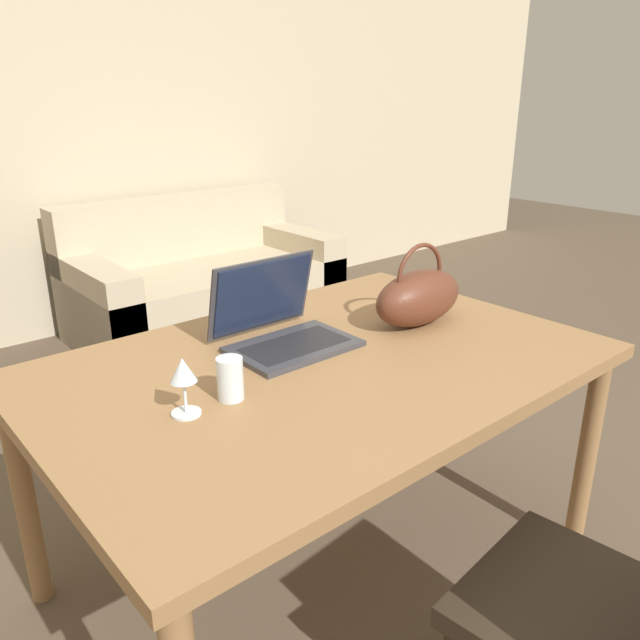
{
  "coord_description": "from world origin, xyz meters",
  "views": [
    {
      "loc": [
        -1.06,
        -0.66,
        1.45
      ],
      "look_at": [
        -0.01,
        0.56,
        0.86
      ],
      "focal_mm": 35.0,
      "sensor_mm": 36.0,
      "label": 1
    }
  ],
  "objects": [
    {
      "name": "wall_back",
      "position": [
        0.0,
        3.24,
        1.35
      ],
      "size": [
        10.0,
        0.06,
        2.7
      ],
      "color": "beige",
      "rests_on": "ground_plane"
    },
    {
      "name": "dining_table",
      "position": [
        -0.01,
        0.56,
        0.67
      ],
      "size": [
        1.56,
        1.05,
        0.74
      ],
      "color": "olive",
      "rests_on": "ground_plane"
    },
    {
      "name": "chair",
      "position": [
        0.02,
        -0.32,
        0.49
      ],
      "size": [
        0.48,
        0.48,
        0.89
      ],
      "rotation": [
        0.0,
        0.0,
        0.1
      ],
      "color": "#2D2319",
      "rests_on": "ground_plane"
    },
    {
      "name": "couch",
      "position": [
        0.86,
        2.74,
        0.28
      ],
      "size": [
        1.63,
        0.86,
        0.82
      ],
      "color": "#C1B293",
      "rests_on": "ground_plane"
    },
    {
      "name": "laptop",
      "position": [
        -0.02,
        0.74,
        0.8
      ],
      "size": [
        0.36,
        0.31,
        0.25
      ],
      "color": "#38383D",
      "rests_on": "dining_table"
    },
    {
      "name": "drinking_glass",
      "position": [
        -0.33,
        0.52,
        0.79
      ],
      "size": [
        0.07,
        0.07,
        0.11
      ],
      "color": "silver",
      "rests_on": "dining_table"
    },
    {
      "name": "wine_glass",
      "position": [
        -0.46,
        0.52,
        0.84
      ],
      "size": [
        0.07,
        0.07,
        0.14
      ],
      "color": "silver",
      "rests_on": "dining_table"
    },
    {
      "name": "handbag",
      "position": [
        0.42,
        0.58,
        0.83
      ],
      "size": [
        0.35,
        0.17,
        0.27
      ],
      "color": "#592D1E",
      "rests_on": "dining_table"
    }
  ]
}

